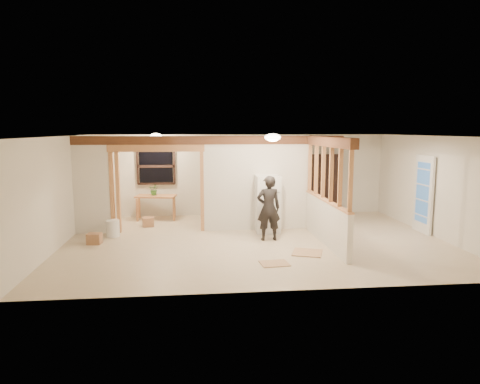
{
  "coord_description": "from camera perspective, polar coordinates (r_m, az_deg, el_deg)",
  "views": [
    {
      "loc": [
        -1.41,
        -9.92,
        2.65
      ],
      "look_at": [
        -0.33,
        0.4,
        1.13
      ],
      "focal_mm": 32.0,
      "sensor_mm": 36.0,
      "label": 1
    }
  ],
  "objects": [
    {
      "name": "window_back",
      "position": [
        13.19,
        -11.14,
        3.38
      ],
      "size": [
        1.12,
        0.1,
        1.1
      ],
      "primitive_type": "cube",
      "color": "black",
      "rests_on": "wall_back"
    },
    {
      "name": "floor",
      "position": [
        10.36,
        2.08,
        -6.53
      ],
      "size": [
        9.0,
        6.5,
        0.01
      ],
      "primitive_type": "cube",
      "color": "#CAB496",
      "rests_on": "ground"
    },
    {
      "name": "hanging_bulb",
      "position": [
        11.54,
        -8.93,
        5.89
      ],
      "size": [
        0.07,
        0.07,
        0.07
      ],
      "primitive_type": "ellipsoid",
      "color": "#FFD88C",
      "rests_on": "ceiling"
    },
    {
      "name": "header_beam_right",
      "position": [
        9.98,
        11.67,
        6.6
      ],
      "size": [
        0.18,
        3.3,
        0.22
      ],
      "primitive_type": "cube",
      "color": "brown",
      "rests_on": "ceiling"
    },
    {
      "name": "floor_panel_far",
      "position": [
        8.66,
        4.62,
        -9.47
      ],
      "size": [
        0.6,
        0.5,
        0.02
      ],
      "primitive_type": "cube",
      "rotation": [
        0.0,
        0.0,
        0.11
      ],
      "color": "tan",
      "rests_on": "floor"
    },
    {
      "name": "wall_front",
      "position": [
        6.96,
        5.88,
        -3.34
      ],
      "size": [
        9.0,
        0.01,
        2.5
      ],
      "primitive_type": "cube",
      "color": "silver",
      "rests_on": "floor"
    },
    {
      "name": "wall_left",
      "position": [
        10.48,
        -23.05,
        -0.02
      ],
      "size": [
        0.01,
        6.5,
        2.5
      ],
      "primitive_type": "cube",
      "color": "silver",
      "rests_on": "floor"
    },
    {
      "name": "work_table",
      "position": [
        12.94,
        -11.11,
        -2.02
      ],
      "size": [
        1.23,
        0.77,
        0.72
      ],
      "primitive_type": "cube",
      "rotation": [
        0.0,
        0.0,
        -0.18
      ],
      "color": "tan",
      "rests_on": "floor"
    },
    {
      "name": "bookshelf",
      "position": [
        13.67,
        11.4,
        0.99
      ],
      "size": [
        0.94,
        0.31,
        1.89
      ],
      "primitive_type": "cube",
      "color": "black",
      "rests_on": "floor"
    },
    {
      "name": "shop_vac",
      "position": [
        12.43,
        -17.36,
        -2.92
      ],
      "size": [
        0.55,
        0.55,
        0.62
      ],
      "primitive_type": "cylinder",
      "rotation": [
        0.0,
        0.0,
        0.18
      ],
      "color": "#910709",
      "rests_on": "floor"
    },
    {
      "name": "refrigerator",
      "position": [
        11.08,
        3.68,
        -1.61
      ],
      "size": [
        0.61,
        0.59,
        1.48
      ],
      "primitive_type": "cube",
      "color": "white",
      "rests_on": "floor"
    },
    {
      "name": "partition_left_stub",
      "position": [
        11.51,
        -19.17,
        0.87
      ],
      "size": [
        0.9,
        0.12,
        2.5
      ],
      "primitive_type": "cube",
      "color": "silver",
      "rests_on": "floor"
    },
    {
      "name": "partition_center",
      "position": [
        11.32,
        2.26,
        1.21
      ],
      "size": [
        2.8,
        0.12,
        2.5
      ],
      "primitive_type": "cube",
      "color": "silver",
      "rests_on": "floor"
    },
    {
      "name": "bucket",
      "position": [
        11.16,
        -16.59,
        -4.67
      ],
      "size": [
        0.34,
        0.34,
        0.42
      ],
      "primitive_type": "cylinder",
      "rotation": [
        0.0,
        0.0,
        -0.02
      ],
      "color": "white",
      "rests_on": "floor"
    },
    {
      "name": "ceiling",
      "position": [
        10.02,
        2.15,
        7.46
      ],
      "size": [
        9.0,
        6.5,
        0.01
      ],
      "primitive_type": "cube",
      "color": "white"
    },
    {
      "name": "wall_right",
      "position": [
        11.63,
        24.64,
        0.65
      ],
      "size": [
        0.01,
        6.5,
        2.5
      ],
      "primitive_type": "cube",
      "color": "silver",
      "rests_on": "floor"
    },
    {
      "name": "box_util_b",
      "position": [
        11.81,
        -17.13,
        -4.29
      ],
      "size": [
        0.37,
        0.37,
        0.29
      ],
      "primitive_type": "cube",
      "rotation": [
        0.0,
        0.0,
        -0.2
      ],
      "color": "#A3714F",
      "rests_on": "floor"
    },
    {
      "name": "stud_partition",
      "position": [
        10.03,
        11.55,
        2.49
      ],
      "size": [
        0.14,
        3.2,
        1.32
      ],
      "primitive_type": "cube",
      "color": "tan",
      "rests_on": "pony_wall"
    },
    {
      "name": "box_util_a",
      "position": [
        12.08,
        -12.15,
        -3.91
      ],
      "size": [
        0.34,
        0.31,
        0.26
      ],
      "primitive_type": "cube",
      "rotation": [
        0.0,
        0.0,
        0.18
      ],
      "color": "#A3714F",
      "rests_on": "floor"
    },
    {
      "name": "pony_wall",
      "position": [
        10.21,
        11.36,
        -4.0
      ],
      "size": [
        0.12,
        3.2,
        1.0
      ],
      "primitive_type": "cube",
      "color": "silver",
      "rests_on": "floor"
    },
    {
      "name": "doorway_frame",
      "position": [
        11.27,
        -10.94,
        0.26
      ],
      "size": [
        2.46,
        0.14,
        2.2
      ],
      "primitive_type": "cube",
      "color": "tan",
      "rests_on": "floor"
    },
    {
      "name": "header_beam_back",
      "position": [
        11.13,
        -3.87,
        6.91
      ],
      "size": [
        7.0,
        0.18,
        0.22
      ],
      "primitive_type": "cube",
      "color": "brown",
      "rests_on": "ceiling"
    },
    {
      "name": "wall_back",
      "position": [
        13.32,
        0.15,
        2.29
      ],
      "size": [
        9.0,
        0.01,
        2.5
      ],
      "primitive_type": "cube",
      "color": "silver",
      "rests_on": "floor"
    },
    {
      "name": "ceiling_dome_main",
      "position": [
        9.57,
        4.37,
        7.28
      ],
      "size": [
        0.36,
        0.36,
        0.16
      ],
      "primitive_type": "ellipsoid",
      "color": "#FFEABF",
      "rests_on": "ceiling"
    },
    {
      "name": "french_door",
      "position": [
        11.96,
        23.27,
        -0.29
      ],
      "size": [
        0.12,
        0.86,
        2.0
      ],
      "primitive_type": "cube",
      "color": "white",
      "rests_on": "floor"
    },
    {
      "name": "floor_panel_near",
      "position": [
        9.45,
        8.97,
        -7.99
      ],
      "size": [
        0.79,
        0.79,
        0.02
      ],
      "primitive_type": "cube",
      "rotation": [
        0.0,
        0.0,
        -0.36
      ],
      "color": "tan",
      "rests_on": "floor"
    },
    {
      "name": "ceiling_dome_util",
      "position": [
        12.27,
        -11.15,
        7.37
      ],
      "size": [
        0.32,
        0.32,
        0.14
      ],
      "primitive_type": "ellipsoid",
      "color": "#FFEABF",
      "rests_on": "ceiling"
    },
    {
      "name": "box_front",
      "position": [
        10.6,
        -18.85,
        -5.91
      ],
      "size": [
        0.33,
        0.28,
        0.25
      ],
      "primitive_type": "cube",
      "rotation": [
        0.0,
        0.0,
        -0.09
      ],
      "color": "#A3714F",
      "rests_on": "floor"
    },
    {
      "name": "woman",
      "position": [
        10.27,
        3.83,
        -2.15
      ],
      "size": [
        0.59,
        0.39,
        1.57
      ],
      "primitive_type": "imported",
      "rotation": [
        0.0,
        0.0,
        3.17
      ],
      "color": "black",
      "rests_on": "floor"
    },
    {
      "name": "potted_plant",
      "position": [
        12.9,
        -11.38,
        0.33
      ],
      "size": [
        0.38,
        0.36,
        0.34
      ],
      "primitive_type": "imported",
      "rotation": [
        0.0,
        0.0,
        -0.38
      ],
      "color": "#285C2A",
      "rests_on": "work_table"
    }
  ]
}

